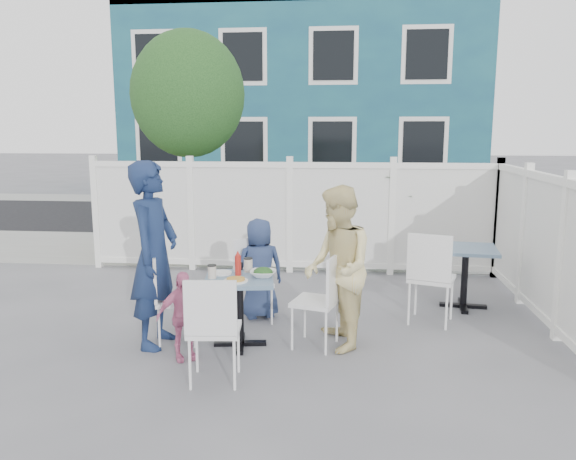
# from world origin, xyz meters

# --- Properties ---
(ground) EXTENTS (80.00, 80.00, 0.00)m
(ground) POSITION_xyz_m (0.00, 0.00, 0.00)
(ground) COLOR slate
(near_sidewalk) EXTENTS (24.00, 2.60, 0.01)m
(near_sidewalk) POSITION_xyz_m (0.00, 3.80, 0.01)
(near_sidewalk) COLOR gray
(near_sidewalk) RESTS_ON ground
(street) EXTENTS (24.00, 5.00, 0.01)m
(street) POSITION_xyz_m (0.00, 7.50, 0.00)
(street) COLOR black
(street) RESTS_ON ground
(far_sidewalk) EXTENTS (24.00, 1.60, 0.01)m
(far_sidewalk) POSITION_xyz_m (0.00, 10.60, 0.01)
(far_sidewalk) COLOR gray
(far_sidewalk) RESTS_ON ground
(building) EXTENTS (11.00, 6.00, 6.00)m
(building) POSITION_xyz_m (-0.50, 14.00, 3.00)
(building) COLOR navy
(building) RESTS_ON ground
(fence_back) EXTENTS (5.86, 0.08, 1.60)m
(fence_back) POSITION_xyz_m (0.10, 2.40, 0.78)
(fence_back) COLOR white
(fence_back) RESTS_ON ground
(fence_right) EXTENTS (0.08, 3.66, 1.60)m
(fence_right) POSITION_xyz_m (3.00, 0.60, 0.78)
(fence_right) COLOR white
(fence_right) RESTS_ON ground
(tree) EXTENTS (1.80, 1.62, 3.59)m
(tree) POSITION_xyz_m (-1.60, 3.30, 2.59)
(tree) COLOR #382316
(tree) RESTS_ON ground
(utility_cabinet) EXTENTS (0.76, 0.54, 1.40)m
(utility_cabinet) POSITION_xyz_m (-2.24, 4.00, 0.70)
(utility_cabinet) COLOR gold
(utility_cabinet) RESTS_ON ground
(potted_shrub_a) EXTENTS (0.95, 0.95, 1.56)m
(potted_shrub_a) POSITION_xyz_m (-0.30, 3.10, 0.78)
(potted_shrub_a) COLOR #183917
(potted_shrub_a) RESTS_ON ground
(potted_shrub_b) EXTENTS (1.56, 1.64, 1.42)m
(potted_shrub_b) POSITION_xyz_m (1.68, 3.00, 0.71)
(potted_shrub_b) COLOR #183917
(potted_shrub_b) RESTS_ON ground
(main_table) EXTENTS (0.73, 0.73, 0.68)m
(main_table) POSITION_xyz_m (-0.10, -0.47, 0.53)
(main_table) COLOR #3F587F
(main_table) RESTS_ON ground
(spare_table) EXTENTS (0.75, 0.75, 0.72)m
(spare_table) POSITION_xyz_m (2.29, 0.95, 0.56)
(spare_table) COLOR #3F587F
(spare_table) RESTS_ON ground
(chair_left) EXTENTS (0.50, 0.51, 0.90)m
(chair_left) POSITION_xyz_m (-0.81, -0.48, 0.52)
(chair_left) COLOR white
(chair_left) RESTS_ON ground
(chair_right) EXTENTS (0.50, 0.51, 0.91)m
(chair_right) POSITION_xyz_m (0.69, -0.43, 0.53)
(chair_right) COLOR white
(chair_right) RESTS_ON ground
(chair_back) EXTENTS (0.49, 0.48, 0.88)m
(chair_back) POSITION_xyz_m (-0.10, 0.33, 0.51)
(chair_back) COLOR white
(chair_back) RESTS_ON ground
(chair_near) EXTENTS (0.45, 0.44, 0.91)m
(chair_near) POSITION_xyz_m (-0.16, -1.33, 0.53)
(chair_near) COLOR white
(chair_near) RESTS_ON ground
(chair_spare) EXTENTS (0.57, 0.56, 1.00)m
(chair_spare) POSITION_xyz_m (1.80, 0.31, 0.58)
(chair_spare) COLOR white
(chair_spare) RESTS_ON ground
(man) EXTENTS (0.48, 0.68, 1.78)m
(man) POSITION_xyz_m (-0.91, -0.51, 0.89)
(man) COLOR #17264B
(man) RESTS_ON ground
(woman) EXTENTS (0.75, 0.87, 1.56)m
(woman) POSITION_xyz_m (0.83, -0.41, 0.78)
(woman) COLOR #E4C146
(woman) RESTS_ON ground
(boy) EXTENTS (0.64, 0.55, 1.11)m
(boy) POSITION_xyz_m (-0.04, 0.38, 0.55)
(boy) COLOR navy
(boy) RESTS_ON ground
(toddler) EXTENTS (0.51, 0.42, 0.82)m
(toddler) POSITION_xyz_m (-0.55, -0.84, 0.41)
(toddler) COLOR pink
(toddler) RESTS_ON ground
(plate_main) EXTENTS (0.23, 0.23, 0.01)m
(plate_main) POSITION_xyz_m (-0.11, -0.62, 0.69)
(plate_main) COLOR white
(plate_main) RESTS_ON main_table
(plate_side) EXTENTS (0.21, 0.21, 0.01)m
(plate_side) POSITION_xyz_m (-0.30, -0.35, 0.69)
(plate_side) COLOR white
(plate_side) RESTS_ON main_table
(salad_bowl) EXTENTS (0.25, 0.25, 0.06)m
(salad_bowl) POSITION_xyz_m (0.12, -0.42, 0.71)
(salad_bowl) COLOR white
(salad_bowl) RESTS_ON main_table
(coffee_cup_a) EXTENTS (0.08, 0.08, 0.12)m
(coffee_cup_a) POSITION_xyz_m (-0.35, -0.52, 0.74)
(coffee_cup_a) COLOR beige
(coffee_cup_a) RESTS_ON main_table
(coffee_cup_b) EXTENTS (0.09, 0.09, 0.13)m
(coffee_cup_b) POSITION_xyz_m (-0.05, -0.25, 0.74)
(coffee_cup_b) COLOR beige
(coffee_cup_b) RESTS_ON main_table
(ketchup_bottle) EXTENTS (0.06, 0.06, 0.19)m
(ketchup_bottle) POSITION_xyz_m (-0.13, -0.39, 0.78)
(ketchup_bottle) COLOR #B02018
(ketchup_bottle) RESTS_ON main_table
(salt_shaker) EXTENTS (0.03, 0.03, 0.06)m
(salt_shaker) POSITION_xyz_m (-0.19, -0.25, 0.71)
(salt_shaker) COLOR white
(salt_shaker) RESTS_ON main_table
(pepper_shaker) EXTENTS (0.03, 0.03, 0.08)m
(pepper_shaker) POSITION_xyz_m (-0.13, -0.18, 0.72)
(pepper_shaker) COLOR black
(pepper_shaker) RESTS_ON main_table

